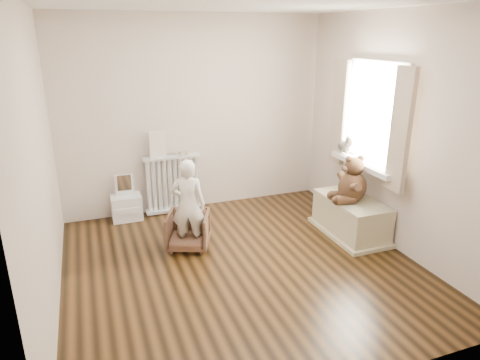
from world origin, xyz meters
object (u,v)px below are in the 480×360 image
object	(u,v)px
armchair	(188,230)
plush_cat	(345,146)
toy_bench	(351,219)
toy_vanity	(126,200)
teddy_bear	(353,184)
radiator	(173,185)
child	(188,205)

from	to	relation	value
armchair	plush_cat	xyz separation A→B (m)	(2.09, 0.11, 0.79)
toy_bench	armchair	bearing A→B (deg)	170.22
toy_vanity	teddy_bear	bearing A→B (deg)	-29.96
toy_vanity	toy_bench	world-z (taller)	toy_vanity
toy_bench	teddy_bear	xyz separation A→B (m)	(-0.04, -0.04, 0.47)
teddy_bear	plush_cat	distance (m)	0.61
radiator	plush_cat	world-z (taller)	plush_cat
teddy_bear	armchair	bearing A→B (deg)	178.51
radiator	toy_vanity	distance (m)	0.64
child	toy_bench	size ratio (longest dim) A/B	1.09
radiator	plush_cat	size ratio (longest dim) A/B	2.88
toy_vanity	toy_bench	size ratio (longest dim) A/B	0.63
radiator	teddy_bear	distance (m)	2.37
radiator	armchair	distance (m)	1.10
toy_vanity	plush_cat	size ratio (longest dim) A/B	2.18
plush_cat	armchair	bearing A→B (deg)	-169.98
toy_bench	radiator	bearing A→B (deg)	143.03
child	toy_bench	distance (m)	2.00
toy_vanity	armchair	bearing A→B (deg)	-61.38
radiator	teddy_bear	size ratio (longest dim) A/B	1.46
toy_vanity	toy_bench	bearing A→B (deg)	-28.89
toy_vanity	plush_cat	xyz separation A→B (m)	(2.66, -0.95, 0.72)
radiator	child	distance (m)	1.15
radiator	armchair	world-z (taller)	radiator
toy_vanity	radiator	bearing A→B (deg)	2.71
radiator	child	world-z (taller)	child
toy_vanity	toy_bench	xyz separation A→B (m)	(2.52, -1.39, -0.08)
toy_vanity	teddy_bear	size ratio (longest dim) A/B	1.10
plush_cat	child	bearing A→B (deg)	-168.61
child	plush_cat	distance (m)	2.14
armchair	teddy_bear	world-z (taller)	teddy_bear
child	toy_bench	world-z (taller)	child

